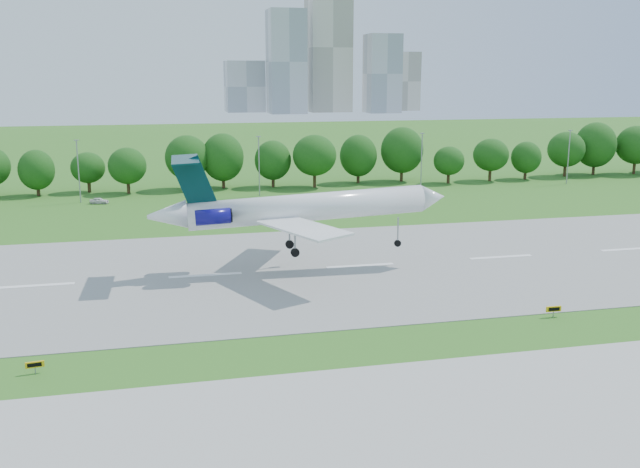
{
  "coord_description": "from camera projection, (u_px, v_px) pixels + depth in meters",
  "views": [
    {
      "loc": [
        -5.17,
        -61.18,
        24.66
      ],
      "look_at": [
        13.01,
        18.0,
        6.22
      ],
      "focal_mm": 40.0,
      "sensor_mm": 36.0,
      "label": 1
    }
  ],
  "objects": [
    {
      "name": "airliner",
      "position": [
        293.0,
        207.0,
        89.17
      ],
      "size": [
        38.04,
        27.74,
        12.67
      ],
      "rotation": [
        0.0,
        -0.04,
        -0.03
      ],
      "color": "white",
      "rests_on": "ground"
    },
    {
      "name": "taxi_sign_right",
      "position": [
        554.0,
        309.0,
        73.4
      ],
      "size": [
        1.65,
        0.26,
        1.16
      ],
      "rotation": [
        0.0,
        0.0,
        -0.03
      ],
      "color": "gray",
      "rests_on": "ground"
    },
    {
      "name": "light_poles",
      "position": [
        171.0,
        168.0,
        140.72
      ],
      "size": [
        175.9,
        0.25,
        12.19
      ],
      "color": "gray",
      "rests_on": "ground"
    },
    {
      "name": "runway",
      "position": [
        205.0,
        276.0,
        88.49
      ],
      "size": [
        400.0,
        45.0,
        0.08
      ],
      "primitive_type": "cube",
      "color": "gray",
      "rests_on": "ground"
    },
    {
      "name": "ground",
      "position": [
        225.0,
        350.0,
        64.73
      ],
      "size": [
        600.0,
        600.0,
        0.0
      ],
      "primitive_type": "plane",
      "color": "#326B1C",
      "rests_on": "ground"
    },
    {
      "name": "skyline",
      "position": [
        322.0,
        63.0,
        451.12
      ],
      "size": [
        127.0,
        52.0,
        80.0
      ],
      "color": "#B2B2B7",
      "rests_on": "ground"
    },
    {
      "name": "taxi_sign_centre",
      "position": [
        35.0,
        365.0,
        59.59
      ],
      "size": [
        1.53,
        0.36,
        1.07
      ],
      "rotation": [
        0.0,
        0.0,
        0.12
      ],
      "color": "gray",
      "rests_on": "ground"
    },
    {
      "name": "taxiway",
      "position": [
        251.0,
        450.0,
        47.62
      ],
      "size": [
        400.0,
        23.0,
        0.08
      ],
      "primitive_type": "cube",
      "color": "#ADADA8",
      "rests_on": "ground"
    },
    {
      "name": "tree_line",
      "position": [
        182.0,
        162.0,
        150.81
      ],
      "size": [
        288.4,
        8.4,
        10.4
      ],
      "color": "#382314",
      "rests_on": "ground"
    },
    {
      "name": "service_vehicle_b",
      "position": [
        99.0,
        201.0,
        136.96
      ],
      "size": [
        3.78,
        2.21,
        1.21
      ],
      "primitive_type": "imported",
      "rotation": [
        0.0,
        0.0,
        1.34
      ],
      "color": "silver",
      "rests_on": "ground"
    }
  ]
}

